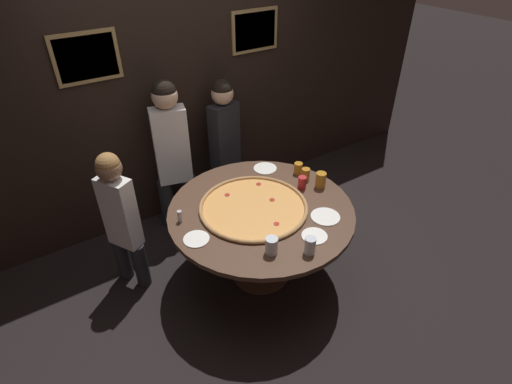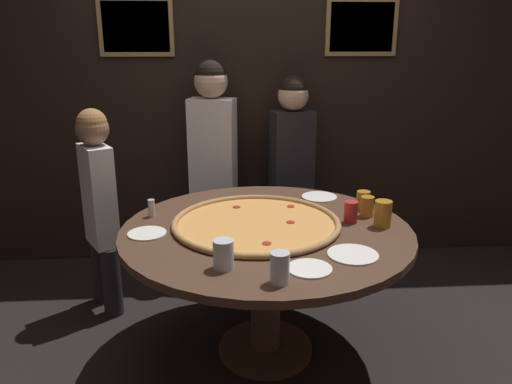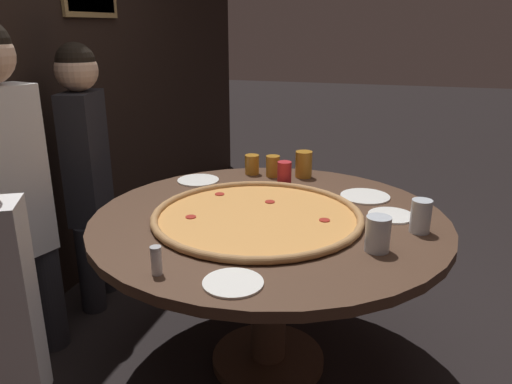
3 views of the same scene
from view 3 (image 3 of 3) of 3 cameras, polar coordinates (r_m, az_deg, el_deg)
The scene contains 16 objects.
ground_plane at distance 2.48m, azimuth 1.38°, elevation -18.83°, with size 24.00×24.00×0.00m, color black.
dining_table at distance 2.17m, azimuth 1.50°, elevation -6.13°, with size 1.50×1.50×0.74m.
giant_pizza at distance 2.08m, azimuth 0.14°, elevation -2.72°, with size 0.88×0.88×0.03m.
drink_cup_front_edge at distance 2.70m, azimuth -0.46°, elevation 3.16°, with size 0.08×0.08×0.10m, color #BC7A23.
drink_cup_near_left at distance 2.65m, azimuth 5.47°, elevation 3.18°, with size 0.09×0.09×0.14m, color #BC7A23.
drink_cup_by_shaker at distance 2.53m, azimuth 3.26°, elevation 2.20°, with size 0.07×0.07×0.12m, color #B22328.
drink_cup_near_right at distance 1.83m, azimuth 13.75°, elevation -4.67°, with size 0.09×0.09×0.13m, color silver.
drink_cup_beside_pizza at distance 2.65m, azimuth 1.94°, elevation 2.97°, with size 0.07×0.07×0.11m, color #BC7A23.
drink_cup_centre_back at distance 2.03m, azimuth 18.32°, elevation -2.66°, with size 0.08×0.08×0.13m, color silver.
white_plate_far_back at distance 2.40m, azimuth 12.35°, elevation -0.49°, with size 0.23×0.23×0.01m, color white.
white_plate_beside_cup at distance 1.58m, azimuth -2.64°, elevation -10.33°, with size 0.19×0.19×0.01m, color white.
white_plate_left_side at distance 2.60m, azimuth -6.62°, elevation 1.34°, with size 0.21×0.21×0.01m, color white.
white_plate_near_front at distance 2.18m, azimuth 15.20°, elevation -2.60°, with size 0.19×0.19×0.01m, color white.
condiment_shaker at distance 1.65m, azimuth -11.32°, elevation -7.66°, with size 0.04×0.04×0.10m.
diner_centre_back at distance 2.36m, azimuth -26.72°, elevation 0.95°, with size 0.41×0.25×1.54m.
diner_far_left at distance 2.80m, azimuth -18.78°, elevation 3.13°, with size 0.38×0.23×1.43m.
Camera 3 is at (-1.91, -0.51, 1.51)m, focal length 35.00 mm.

